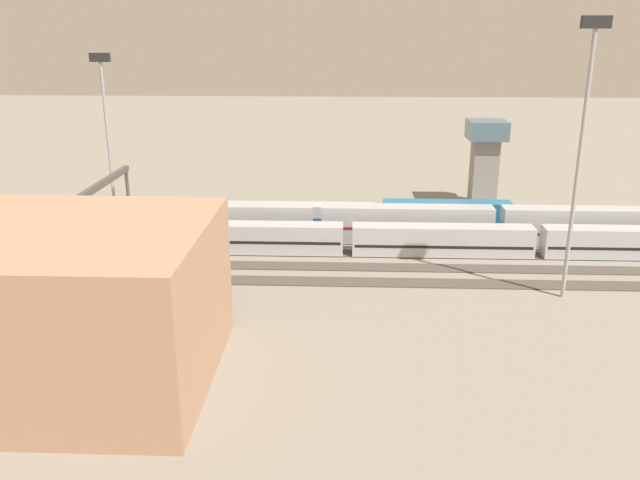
% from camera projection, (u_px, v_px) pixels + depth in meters
% --- Properties ---
extents(ground_plane, '(400.00, 400.00, 0.00)m').
position_uv_depth(ground_plane, '(272.00, 253.00, 85.21)').
color(ground_plane, gray).
extents(track_bed_0, '(140.00, 2.80, 0.12)m').
position_uv_depth(track_bed_0, '(280.00, 230.00, 94.69)').
color(track_bed_0, '#4C443D').
rests_on(track_bed_0, ground_plane).
extents(track_bed_1, '(140.00, 2.80, 0.12)m').
position_uv_depth(track_bed_1, '(276.00, 240.00, 89.94)').
color(track_bed_1, '#3D3833').
rests_on(track_bed_1, ground_plane).
extents(track_bed_2, '(140.00, 2.80, 0.12)m').
position_uv_depth(track_bed_2, '(272.00, 252.00, 85.19)').
color(track_bed_2, '#4C443D').
rests_on(track_bed_2, ground_plane).
extents(track_bed_3, '(140.00, 2.80, 0.12)m').
position_uv_depth(track_bed_3, '(268.00, 266.00, 80.44)').
color(track_bed_3, '#4C443D').
rests_on(track_bed_3, ground_plane).
extents(track_bed_4, '(140.00, 2.80, 0.12)m').
position_uv_depth(track_bed_4, '(263.00, 281.00, 75.69)').
color(track_bed_4, '#4C443D').
rests_on(track_bed_4, ground_plane).
extents(train_on_track_2, '(119.80, 3.06, 3.80)m').
position_uv_depth(train_on_track_2, '(254.00, 238.00, 84.68)').
color(train_on_track_2, '#B7BABF').
rests_on(train_on_track_2, ground_plane).
extents(train_on_track_1, '(95.60, 3.06, 5.00)m').
position_uv_depth(train_on_track_1, '(317.00, 223.00, 88.93)').
color(train_on_track_1, '#B7BABF').
rests_on(train_on_track_1, ground_plane).
extents(train_on_track_0, '(66.40, 3.06, 4.40)m').
position_uv_depth(train_on_track_0, '(279.00, 216.00, 94.06)').
color(train_on_track_0, '#1E6B9E').
rests_on(train_on_track_0, ground_plane).
extents(light_mast_0, '(2.80, 0.70, 24.58)m').
position_uv_depth(light_mast_0, '(106.00, 116.00, 92.80)').
color(light_mast_0, '#9EA0A5').
rests_on(light_mast_0, ground_plane).
extents(light_mast_1, '(2.80, 0.70, 29.05)m').
position_uv_depth(light_mast_1, '(583.00, 128.00, 65.68)').
color(light_mast_1, '#9EA0A5').
rests_on(light_mast_1, ground_plane).
extents(signal_gantry, '(0.70, 25.00, 8.80)m').
position_uv_depth(signal_gantry, '(96.00, 196.00, 83.79)').
color(signal_gantry, '#4C4742').
rests_on(signal_gantry, ground_plane).
extents(control_tower, '(6.00, 6.00, 13.89)m').
position_uv_depth(control_tower, '(485.00, 156.00, 105.55)').
color(control_tower, gray).
rests_on(control_tower, ground_plane).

